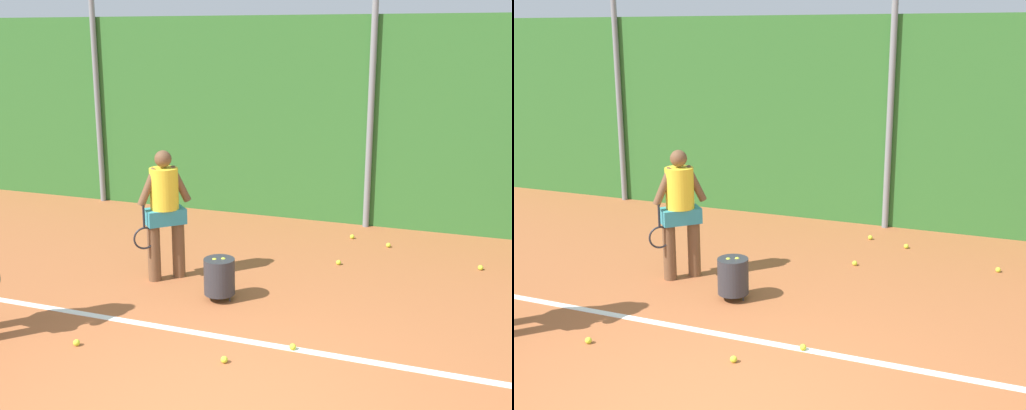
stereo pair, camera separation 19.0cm
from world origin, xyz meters
The scene contains 14 objects.
ground_plane centered at (0.00, 1.80, 0.00)m, with size 26.13×26.13×0.00m, color #A85B33.
hedge_fence_backdrop centered at (0.00, 6.11, 1.64)m, with size 16.99×0.25×3.28m, color #33702D.
fence_post_left centered at (-4.90, 5.94, 1.84)m, with size 0.10×0.10×3.67m, color gray.
fence_post_center centered at (0.00, 5.94, 1.84)m, with size 0.10×0.10×3.67m, color gray.
court_baseline_paint centered at (0.00, 1.50, 0.00)m, with size 12.41×0.10×0.01m, color white.
player_midcourt centered at (-1.93, 2.80, 0.92)m, with size 0.54×0.61×1.64m.
ball_hopper centered at (-1.03, 2.39, 0.29)m, with size 0.36×0.36×0.51m.
tennis_ball_0 centered at (-0.07, 5.21, 0.03)m, with size 0.07×0.07×0.07m, color #CCDB33.
tennis_ball_1 centered at (1.79, 4.46, 0.03)m, with size 0.07×0.07×0.07m, color #CCDB33.
tennis_ball_2 centered at (0.00, 4.02, 0.03)m, with size 0.07×0.07×0.07m, color #CCDB33.
tennis_ball_3 centered at (-0.40, 1.02, 0.03)m, with size 0.07×0.07×0.07m, color #CCDB33.
tennis_ball_4 centered at (0.51, 4.99, 0.03)m, with size 0.07×0.07×0.07m, color #CCDB33.
tennis_ball_8 centered at (-1.91, 0.84, 0.03)m, with size 0.07×0.07×0.07m, color #CCDB33.
tennis_ball_9 centered at (0.13, 1.48, 0.03)m, with size 0.07×0.07×0.07m, color #CCDB33.
Camera 1 is at (1.78, -4.06, 2.99)m, focal length 45.52 mm.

